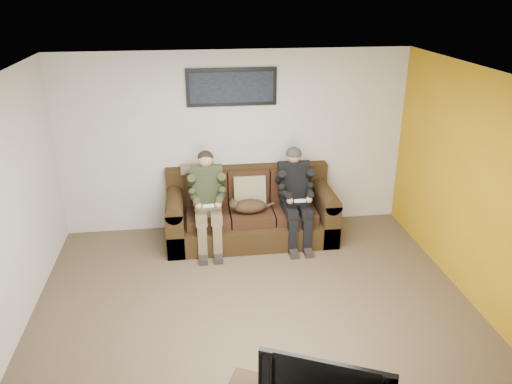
{
  "coord_description": "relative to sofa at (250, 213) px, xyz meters",
  "views": [
    {
      "loc": [
        -0.63,
        -4.62,
        3.42
      ],
      "look_at": [
        0.16,
        1.2,
        0.95
      ],
      "focal_mm": 35.0,
      "sensor_mm": 36.0,
      "label": 1
    }
  ],
  "objects": [
    {
      "name": "wall_left",
      "position": [
        -2.66,
        -1.83,
        0.94
      ],
      "size": [
        0.0,
        4.5,
        4.5
      ],
      "primitive_type": "plane",
      "rotation": [
        1.57,
        0.0,
        1.57
      ],
      "color": "beige",
      "rests_on": "ground"
    },
    {
      "name": "sofa",
      "position": [
        0.0,
        0.0,
        0.0
      ],
      "size": [
        2.36,
        1.02,
        0.97
      ],
      "color": "#30200E",
      "rests_on": "ground"
    },
    {
      "name": "framed_poster",
      "position": [
        -0.2,
        0.38,
        1.74
      ],
      "size": [
        1.25,
        0.05,
        0.52
      ],
      "color": "black",
      "rests_on": "wall_back"
    },
    {
      "name": "wall_front",
      "position": [
        -0.16,
        -4.08,
        0.94
      ],
      "size": [
        5.0,
        0.0,
        5.0
      ],
      "primitive_type": "plane",
      "rotation": [
        -1.57,
        0.0,
        0.0
      ],
      "color": "beige",
      "rests_on": "ground"
    },
    {
      "name": "ceiling",
      "position": [
        -0.16,
        -1.83,
        2.24
      ],
      "size": [
        5.0,
        5.0,
        0.0
      ],
      "primitive_type": "plane",
      "rotation": [
        3.14,
        0.0,
        0.0
      ],
      "color": "silver",
      "rests_on": "ground"
    },
    {
      "name": "accent_wall_right",
      "position": [
        2.33,
        -1.83,
        0.94
      ],
      "size": [
        0.0,
        4.5,
        4.5
      ],
      "primitive_type": "plane",
      "rotation": [
        1.57,
        0.0,
        -1.57
      ],
      "color": "#C08D13",
      "rests_on": "ground"
    },
    {
      "name": "person_right",
      "position": [
        0.61,
        -0.2,
        0.39
      ],
      "size": [
        0.51,
        0.86,
        1.34
      ],
      "color": "black",
      "rests_on": "sofa"
    },
    {
      "name": "wall_back",
      "position": [
        -0.16,
        0.42,
        0.94
      ],
      "size": [
        5.0,
        0.0,
        5.0
      ],
      "primitive_type": "plane",
      "rotation": [
        1.57,
        0.0,
        0.0
      ],
      "color": "beige",
      "rests_on": "ground"
    },
    {
      "name": "floor",
      "position": [
        -0.16,
        -1.83,
        -0.36
      ],
      "size": [
        5.0,
        5.0,
        0.0
      ],
      "primitive_type": "plane",
      "color": "brown",
      "rests_on": "ground"
    },
    {
      "name": "television",
      "position": [
        0.09,
        -3.78,
        0.4
      ],
      "size": [
        0.92,
        0.51,
        0.55
      ],
      "primitive_type": "imported",
      "rotation": [
        0.0,
        0.0,
        -0.43
      ],
      "color": "black",
      "rests_on": "tv_stand"
    },
    {
      "name": "wall_right",
      "position": [
        2.34,
        -1.83,
        0.94
      ],
      "size": [
        0.0,
        4.5,
        4.5
      ],
      "primitive_type": "plane",
      "rotation": [
        1.57,
        0.0,
        -1.57
      ],
      "color": "beige",
      "rests_on": "ground"
    },
    {
      "name": "cat",
      "position": [
        -0.05,
        -0.23,
        0.21
      ],
      "size": [
        0.66,
        0.26,
        0.24
      ],
      "color": "#47301C",
      "rests_on": "sofa"
    },
    {
      "name": "person_left",
      "position": [
        -0.61,
        -0.2,
        0.39
      ],
      "size": [
        0.51,
        0.87,
        1.33
      ],
      "color": "brown",
      "rests_on": "sofa"
    },
    {
      "name": "throw_blanket",
      "position": [
        -0.72,
        0.3,
        0.6
      ],
      "size": [
        0.48,
        0.24,
        0.09
      ],
      "primitive_type": "cube",
      "color": "gray",
      "rests_on": "sofa"
    },
    {
      "name": "throw_pillow",
      "position": [
        0.0,
        0.04,
        0.32
      ],
      "size": [
        0.45,
        0.22,
        0.45
      ],
      "primitive_type": "cube",
      "rotation": [
        -0.21,
        0.0,
        0.0
      ],
      "color": "#847D56",
      "rests_on": "sofa"
    }
  ]
}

